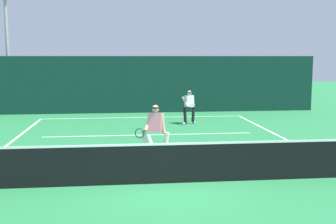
{
  "coord_description": "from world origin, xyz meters",
  "views": [
    {
      "loc": [
        -1.04,
        -9.85,
        3.09
      ],
      "look_at": [
        0.71,
        5.79,
        1.0
      ],
      "focal_mm": 44.37,
      "sensor_mm": 36.0,
      "label": 1
    }
  ],
  "objects_px": {
    "player_far": "(189,106)",
    "tennis_ball": "(78,157)",
    "player_near": "(155,129)",
    "light_pole": "(7,38)"
  },
  "relations": [
    {
      "from": "player_far",
      "to": "tennis_ball",
      "type": "xyz_separation_m",
      "value": [
        -4.48,
        -6.21,
        -0.82
      ]
    },
    {
      "from": "player_far",
      "to": "tennis_ball",
      "type": "height_order",
      "value": "player_far"
    },
    {
      "from": "player_near",
      "to": "player_far",
      "type": "distance_m",
      "value": 6.79
    },
    {
      "from": "tennis_ball",
      "to": "light_pole",
      "type": "height_order",
      "value": "light_pole"
    },
    {
      "from": "light_pole",
      "to": "player_near",
      "type": "bearing_deg",
      "value": -58.53
    },
    {
      "from": "player_far",
      "to": "tennis_ball",
      "type": "relative_size",
      "value": 23.6
    },
    {
      "from": "tennis_ball",
      "to": "player_far",
      "type": "bearing_deg",
      "value": 54.18
    },
    {
      "from": "player_far",
      "to": "tennis_ball",
      "type": "distance_m",
      "value": 7.7
    },
    {
      "from": "player_near",
      "to": "player_far",
      "type": "height_order",
      "value": "player_near"
    },
    {
      "from": "player_far",
      "to": "player_near",
      "type": "bearing_deg",
      "value": 45.25
    }
  ]
}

